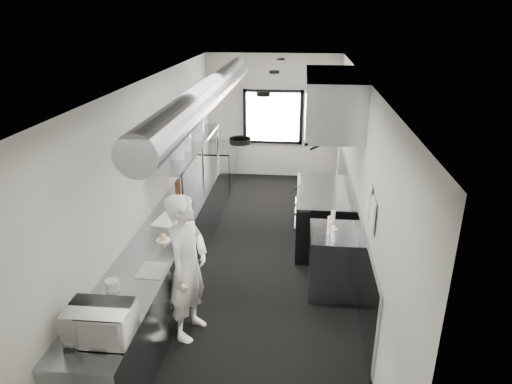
% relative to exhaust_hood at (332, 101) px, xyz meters
% --- Properties ---
extents(floor, '(3.00, 8.00, 0.01)m').
position_rel_exhaust_hood_xyz_m(floor, '(-1.10, -0.70, -2.39)').
color(floor, black).
rests_on(floor, ground).
extents(ceiling, '(3.00, 8.00, 0.01)m').
position_rel_exhaust_hood_xyz_m(ceiling, '(-1.10, -0.70, 0.41)').
color(ceiling, silver).
rests_on(ceiling, wall_back).
extents(wall_back, '(3.00, 0.02, 2.80)m').
position_rel_exhaust_hood_xyz_m(wall_back, '(-1.10, 3.30, -0.99)').
color(wall_back, '#BAB7B0').
rests_on(wall_back, floor).
extents(wall_front, '(3.00, 0.02, 2.80)m').
position_rel_exhaust_hood_xyz_m(wall_front, '(-1.10, -4.70, -0.99)').
color(wall_front, '#BAB7B0').
rests_on(wall_front, floor).
extents(wall_left, '(0.02, 8.00, 2.80)m').
position_rel_exhaust_hood_xyz_m(wall_left, '(-2.60, -0.70, -0.99)').
color(wall_left, '#BAB7B0').
rests_on(wall_left, floor).
extents(wall_right, '(0.02, 8.00, 2.80)m').
position_rel_exhaust_hood_xyz_m(wall_right, '(0.40, -0.70, -0.99)').
color(wall_right, '#BAB7B0').
rests_on(wall_right, floor).
extents(wall_cladding, '(0.03, 5.50, 1.10)m').
position_rel_exhaust_hood_xyz_m(wall_cladding, '(0.38, -0.40, -1.84)').
color(wall_cladding, gray).
rests_on(wall_cladding, wall_right).
extents(hvac_duct, '(0.40, 6.40, 0.40)m').
position_rel_exhaust_hood_xyz_m(hvac_duct, '(-1.80, -0.30, 0.16)').
color(hvac_duct, gray).
rests_on(hvac_duct, ceiling).
extents(service_window, '(1.36, 0.05, 1.25)m').
position_rel_exhaust_hood_xyz_m(service_window, '(-1.10, 3.26, -0.99)').
color(service_window, white).
rests_on(service_window, wall_back).
extents(exhaust_hood, '(0.81, 2.20, 0.88)m').
position_rel_exhaust_hood_xyz_m(exhaust_hood, '(0.00, 0.00, 0.00)').
color(exhaust_hood, gray).
rests_on(exhaust_hood, ceiling).
extents(prep_counter, '(0.70, 6.00, 0.90)m').
position_rel_exhaust_hood_xyz_m(prep_counter, '(-2.25, -1.20, -1.94)').
color(prep_counter, gray).
rests_on(prep_counter, floor).
extents(pass_shelf, '(0.45, 3.00, 0.68)m').
position_rel_exhaust_hood_xyz_m(pass_shelf, '(-2.29, 0.30, -0.86)').
color(pass_shelf, gray).
rests_on(pass_shelf, prep_counter).
extents(range, '(0.88, 1.60, 0.94)m').
position_rel_exhaust_hood_xyz_m(range, '(-0.06, 0.00, -1.92)').
color(range, black).
rests_on(range, floor).
extents(bottle_station, '(0.65, 0.80, 0.90)m').
position_rel_exhaust_hood_xyz_m(bottle_station, '(0.05, -1.40, -1.94)').
color(bottle_station, gray).
rests_on(bottle_station, floor).
extents(far_work_table, '(0.70, 1.20, 0.90)m').
position_rel_exhaust_hood_xyz_m(far_work_table, '(-2.25, 2.50, -1.94)').
color(far_work_table, gray).
rests_on(far_work_table, floor).
extents(notice_sheet_a, '(0.02, 0.28, 0.38)m').
position_rel_exhaust_hood_xyz_m(notice_sheet_a, '(0.37, -1.90, -0.79)').
color(notice_sheet_a, silver).
rests_on(notice_sheet_a, wall_right).
extents(notice_sheet_b, '(0.02, 0.28, 0.38)m').
position_rel_exhaust_hood_xyz_m(notice_sheet_b, '(0.37, -2.25, -0.84)').
color(notice_sheet_b, silver).
rests_on(notice_sheet_b, wall_right).
extents(line_cook, '(0.58, 0.75, 1.81)m').
position_rel_exhaust_hood_xyz_m(line_cook, '(-1.70, -2.49, -1.48)').
color(line_cook, white).
rests_on(line_cook, floor).
extents(microwave, '(0.54, 0.41, 0.32)m').
position_rel_exhaust_hood_xyz_m(microwave, '(-2.18, -3.75, -1.33)').
color(microwave, white).
rests_on(microwave, prep_counter).
extents(deli_tub_a, '(0.20, 0.20, 0.11)m').
position_rel_exhaust_hood_xyz_m(deli_tub_a, '(-2.40, -3.32, -1.44)').
color(deli_tub_a, beige).
rests_on(deli_tub_a, prep_counter).
extents(deli_tub_b, '(0.19, 0.19, 0.11)m').
position_rel_exhaust_hood_xyz_m(deli_tub_b, '(-2.38, -3.00, -1.44)').
color(deli_tub_b, beige).
rests_on(deli_tub_b, prep_counter).
extents(newspaper, '(0.30, 0.37, 0.01)m').
position_rel_exhaust_hood_xyz_m(newspaper, '(-2.08, -2.59, -1.49)').
color(newspaper, silver).
rests_on(newspaper, prep_counter).
extents(small_plate, '(0.19, 0.19, 0.02)m').
position_rel_exhaust_hood_xyz_m(small_plate, '(-2.17, -1.87, -1.48)').
color(small_plate, silver).
rests_on(small_plate, prep_counter).
extents(pastry, '(0.09, 0.09, 0.09)m').
position_rel_exhaust_hood_xyz_m(pastry, '(-2.17, -1.87, -1.43)').
color(pastry, '#E3C277').
rests_on(pastry, small_plate).
extents(cutting_board, '(0.50, 0.61, 0.02)m').
position_rel_exhaust_hood_xyz_m(cutting_board, '(-2.22, -1.24, -1.48)').
color(cutting_board, white).
rests_on(cutting_board, prep_counter).
extents(knife_block, '(0.09, 0.20, 0.21)m').
position_rel_exhaust_hood_xyz_m(knife_block, '(-2.38, -0.23, -1.38)').
color(knife_block, brown).
rests_on(knife_block, prep_counter).
extents(plate_stack_a, '(0.28, 0.28, 0.26)m').
position_rel_exhaust_hood_xyz_m(plate_stack_a, '(-2.30, -0.50, -0.69)').
color(plate_stack_a, silver).
rests_on(plate_stack_a, pass_shelf).
extents(plate_stack_b, '(0.27, 0.27, 0.30)m').
position_rel_exhaust_hood_xyz_m(plate_stack_b, '(-2.31, -0.02, -0.67)').
color(plate_stack_b, silver).
rests_on(plate_stack_b, pass_shelf).
extents(plate_stack_c, '(0.31, 0.31, 0.37)m').
position_rel_exhaust_hood_xyz_m(plate_stack_c, '(-2.28, 0.58, -0.64)').
color(plate_stack_c, silver).
rests_on(plate_stack_c, pass_shelf).
extents(plate_stack_d, '(0.22, 0.22, 0.33)m').
position_rel_exhaust_hood_xyz_m(plate_stack_d, '(-2.30, 0.93, -0.65)').
color(plate_stack_d, silver).
rests_on(plate_stack_d, pass_shelf).
extents(squeeze_bottle_a, '(0.08, 0.08, 0.18)m').
position_rel_exhaust_hood_xyz_m(squeeze_bottle_a, '(0.03, -1.68, -1.40)').
color(squeeze_bottle_a, white).
rests_on(squeeze_bottle_a, bottle_station).
extents(squeeze_bottle_b, '(0.08, 0.08, 0.17)m').
position_rel_exhaust_hood_xyz_m(squeeze_bottle_b, '(0.01, -1.58, -1.40)').
color(squeeze_bottle_b, white).
rests_on(squeeze_bottle_b, bottle_station).
extents(squeeze_bottle_c, '(0.08, 0.08, 0.18)m').
position_rel_exhaust_hood_xyz_m(squeeze_bottle_c, '(-0.03, -1.44, -1.40)').
color(squeeze_bottle_c, white).
rests_on(squeeze_bottle_c, bottle_station).
extents(squeeze_bottle_d, '(0.07, 0.07, 0.17)m').
position_rel_exhaust_hood_xyz_m(squeeze_bottle_d, '(-0.02, -1.30, -1.40)').
color(squeeze_bottle_d, white).
rests_on(squeeze_bottle_d, bottle_station).
extents(squeeze_bottle_e, '(0.08, 0.08, 0.18)m').
position_rel_exhaust_hood_xyz_m(squeeze_bottle_e, '(0.04, -1.12, -1.40)').
color(squeeze_bottle_e, white).
rests_on(squeeze_bottle_e, bottle_station).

